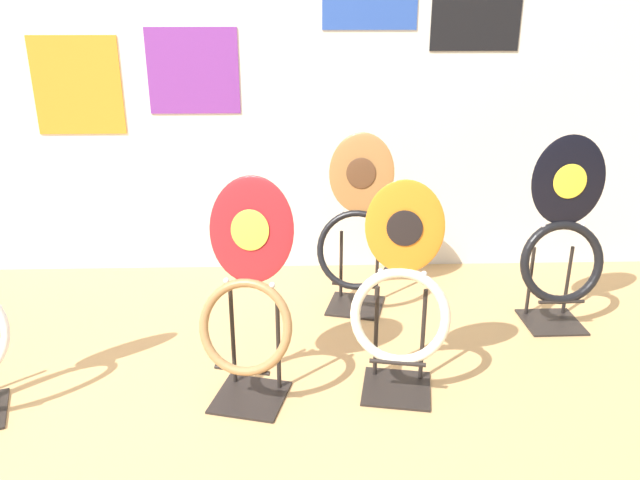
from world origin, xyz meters
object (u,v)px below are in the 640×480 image
(toilet_seat_display_woodgrain, at_px, (358,230))
(toilet_seat_display_crimson_swirl, at_px, (248,299))
(toilet_seat_display_orange_sun, at_px, (401,298))
(toilet_seat_display_jazz_black, at_px, (563,240))

(toilet_seat_display_woodgrain, bearing_deg, toilet_seat_display_crimson_swirl, -121.72)
(toilet_seat_display_woodgrain, relative_size, toilet_seat_display_orange_sun, 1.01)
(toilet_seat_display_woodgrain, bearing_deg, toilet_seat_display_orange_sun, -82.85)
(toilet_seat_display_woodgrain, height_order, toilet_seat_display_jazz_black, toilet_seat_display_jazz_black)
(toilet_seat_display_crimson_swirl, xyz_separation_m, toilet_seat_display_orange_sun, (0.60, 0.02, -0.01))
(toilet_seat_display_crimson_swirl, distance_m, toilet_seat_display_jazz_black, 1.58)
(toilet_seat_display_woodgrain, distance_m, toilet_seat_display_jazz_black, 1.00)
(toilet_seat_display_crimson_swirl, bearing_deg, toilet_seat_display_jazz_black, 21.36)
(toilet_seat_display_woodgrain, height_order, toilet_seat_display_orange_sun, toilet_seat_display_woodgrain)
(toilet_seat_display_crimson_swirl, height_order, toilet_seat_display_jazz_black, toilet_seat_display_jazz_black)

